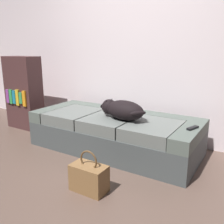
# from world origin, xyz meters

# --- Properties ---
(ground_plane) EXTENTS (10.00, 10.00, 0.00)m
(ground_plane) POSITION_xyz_m (0.00, 0.00, 0.00)
(ground_plane) COLOR brown
(back_wall) EXTENTS (6.40, 0.10, 2.80)m
(back_wall) POSITION_xyz_m (0.00, 1.67, 1.40)
(back_wall) COLOR silver
(back_wall) RESTS_ON ground
(couch) EXTENTS (2.02, 0.86, 0.44)m
(couch) POSITION_xyz_m (0.00, 1.02, 0.22)
(couch) COLOR #444A4B
(couch) RESTS_ON ground
(dog_dark) EXTENTS (0.64, 0.34, 0.22)m
(dog_dark) POSITION_xyz_m (0.16, 0.93, 0.55)
(dog_dark) COLOR black
(dog_dark) RESTS_ON couch
(tv_remote) EXTENTS (0.09, 0.16, 0.02)m
(tv_remote) POSITION_xyz_m (0.94, 0.98, 0.45)
(tv_remote) COLOR black
(tv_remote) RESTS_ON couch
(handbag) EXTENTS (0.32, 0.18, 0.38)m
(handbag) POSITION_xyz_m (0.29, 0.12, 0.13)
(handbag) COLOR brown
(handbag) RESTS_ON ground
(bookshelf) EXTENTS (0.56, 0.30, 1.10)m
(bookshelf) POSITION_xyz_m (-1.65, 1.06, 0.55)
(bookshelf) COLOR #472A2A
(bookshelf) RESTS_ON ground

